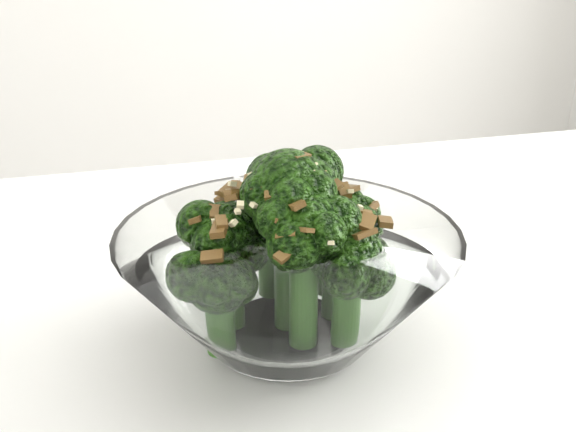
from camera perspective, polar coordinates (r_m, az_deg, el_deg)
name	(u,v)px	position (r m, az deg, el deg)	size (l,w,h in m)	color
table	(405,381)	(0.54, 10.33, -14.21)	(1.29, 0.94, 0.75)	white
broccoli_dish	(289,273)	(0.43, 0.07, -5.07)	(0.23, 0.23, 0.14)	white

